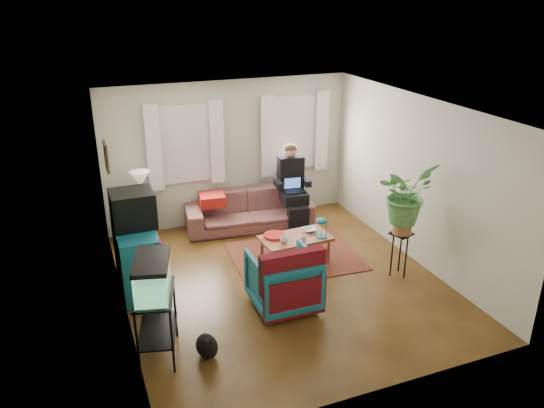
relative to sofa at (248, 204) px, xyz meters
name	(u,v)px	position (x,y,z in m)	size (l,w,h in m)	color
floor	(282,282)	(-0.19, -2.05, -0.44)	(4.50, 5.00, 0.01)	#4F2B14
ceiling	(283,108)	(-0.19, -2.05, 2.16)	(4.50, 5.00, 0.01)	white
wall_back	(229,153)	(-0.19, 0.45, 0.86)	(4.50, 0.01, 2.60)	silver
wall_front	(379,288)	(-0.19, -4.55, 0.86)	(4.50, 0.01, 2.60)	silver
wall_left	(117,225)	(-2.44, -2.05, 0.86)	(0.01, 5.00, 2.60)	silver
wall_right	(417,181)	(2.06, -2.05, 0.86)	(0.01, 5.00, 2.60)	silver
window_left	(185,144)	(-0.99, 0.43, 1.11)	(1.08, 0.04, 1.38)	white
window_right	(293,133)	(1.06, 0.43, 1.11)	(1.08, 0.04, 1.38)	white
curtains_left	(186,145)	(-0.99, 0.35, 1.11)	(1.36, 0.06, 1.50)	white
curtains_right	(295,134)	(1.06, 0.35, 1.11)	(1.36, 0.06, 1.50)	white
picture_frame	(107,157)	(-2.41, -1.20, 1.51)	(0.04, 0.32, 0.40)	#3D2616
area_rug	(295,256)	(0.31, -1.39, -0.43)	(2.00, 1.60, 0.01)	brown
sofa	(248,204)	(0.00, 0.00, 0.00)	(2.26, 0.89, 0.88)	brown
seated_person	(292,188)	(0.81, -0.10, 0.23)	(0.57, 0.70, 1.35)	black
side_table	(144,222)	(-1.84, 0.16, -0.12)	(0.45, 0.45, 0.65)	#392615
table_lamp	(141,189)	(-1.84, 0.16, 0.49)	(0.34, 0.34, 0.60)	white
dresser	(137,259)	(-2.18, -1.48, 0.04)	(0.53, 1.07, 0.96)	#115768
crt_tv	(133,209)	(-2.16, -1.37, 0.78)	(0.59, 0.53, 0.51)	black
aquarium_stand	(157,325)	(-2.19, -3.08, -0.02)	(0.42, 0.76, 0.85)	black
aquarium	(152,276)	(-2.19, -3.08, 0.63)	(0.38, 0.69, 0.45)	#7FD899
black_cat	(207,344)	(-1.67, -3.30, -0.28)	(0.25, 0.39, 0.33)	black
armchair	(283,278)	(-0.42, -2.64, -0.01)	(0.85, 0.79, 0.87)	#126C6F
serape_throw	(293,278)	(-0.43, -2.97, 0.17)	(0.87, 0.20, 0.72)	#9E0A0A
coffee_table	(295,250)	(0.23, -1.57, -0.22)	(1.09, 0.59, 0.45)	brown
cup_a	(284,240)	(-0.01, -1.68, 0.06)	(0.12, 0.12, 0.10)	white
cup_b	(304,238)	(0.29, -1.75, 0.05)	(0.10, 0.10, 0.09)	beige
bowl	(309,230)	(0.52, -1.46, 0.03)	(0.21, 0.21, 0.05)	white
snack_tray	(274,235)	(-0.07, -1.44, 0.03)	(0.34, 0.34, 0.04)	#B21414
birdcage	(321,227)	(0.61, -1.70, 0.16)	(0.18, 0.18, 0.32)	#115B6B
plant_stand	(399,254)	(1.53, -2.50, -0.09)	(0.30, 0.30, 0.70)	black
potted_plant	(405,203)	(1.53, -2.50, 0.75)	(0.80, 0.69, 0.89)	#599947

